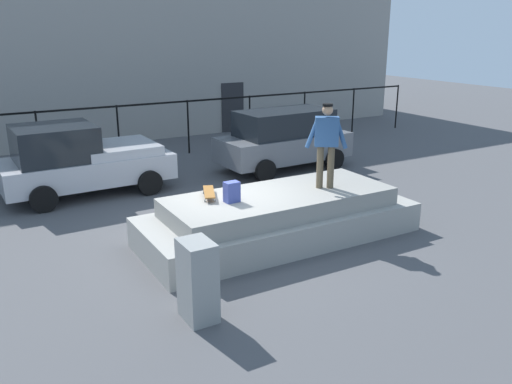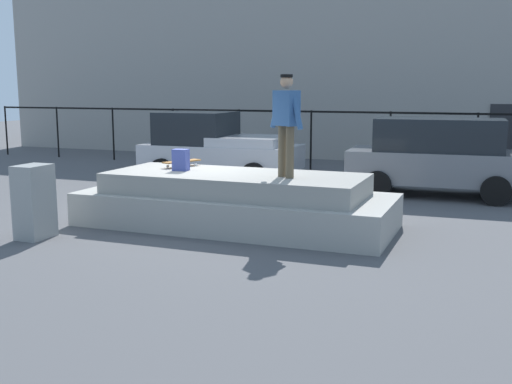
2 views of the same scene
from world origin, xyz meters
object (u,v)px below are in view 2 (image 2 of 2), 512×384
Objects in this scene: car_grey_hatchback_mid at (438,156)px; skateboard at (182,162)px; backpack at (181,160)px; skateboarder at (286,118)px; utility_box at (34,202)px; car_silver_pickup_near at (216,146)px.

skateboard is at bearing -136.78° from car_grey_hatchback_mid.
skateboarder is at bearing 173.45° from backpack.
backpack reaches higher than utility_box.
backpack is (-2.11, 0.13, -0.82)m from skateboarder.
utility_box is at bearing 48.40° from backpack.
utility_box is (0.06, -7.23, -0.29)m from car_silver_pickup_near.
skateboarder is 2.08× the size of skateboard.
car_silver_pickup_near is 7.23m from utility_box.
skateboarder reaches higher than car_silver_pickup_near.
skateboard is (-2.36, 0.62, -0.92)m from skateboarder.
car_grey_hatchback_mid is (2.09, 4.80, -1.05)m from skateboarder.
car_silver_pickup_near is (-1.71, 5.16, -0.26)m from backpack.
car_grey_hatchback_mid is at bearing 43.22° from skateboard.
backpack is 5.44m from car_silver_pickup_near.
skateboarder is at bearing 26.85° from utility_box.
skateboarder is 4.38× the size of backpack.
utility_box reaches higher than skateboard.
skateboarder is 0.42× the size of car_grey_hatchback_mid.
skateboard is at bearing -66.28° from backpack.
utility_box is (-3.76, -1.94, -1.37)m from skateboarder.
car_grey_hatchback_mid is at bearing 48.58° from utility_box.
skateboarder is 1.41× the size of utility_box.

